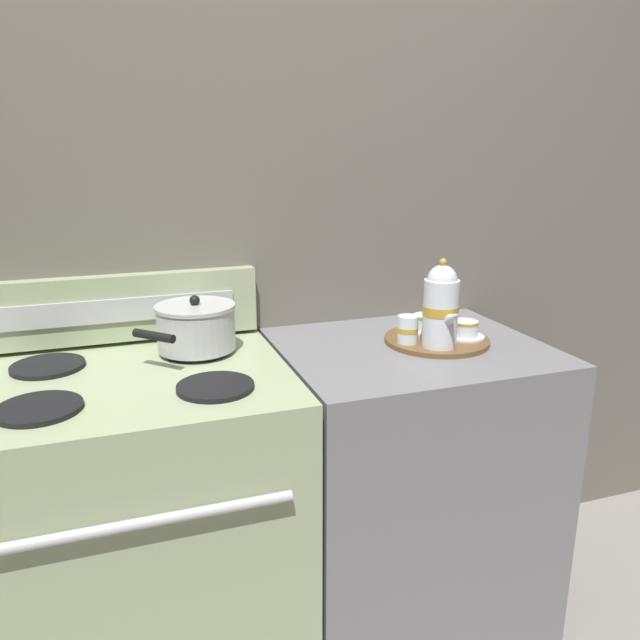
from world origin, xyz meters
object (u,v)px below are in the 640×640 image
Objects in this scene: saucepan at (196,327)px; serving_tray at (437,340)px; teapot at (441,306)px; teacup_right at (425,323)px; stove at (142,536)px; teacup_left at (465,329)px; creamer_jug at (408,329)px.

saucepan reaches higher than serving_tray.
teacup_right is (0.03, 0.14, -0.09)m from teapot.
teapot is at bearing -17.66° from saucepan.
stove is 3.02× the size of serving_tray.
teapot is (0.63, -0.20, 0.05)m from saucepan.
saucepan reaches higher than stove.
stove is 0.99m from teacup_right.
stove is 3.27× the size of saucepan.
saucepan is 0.67m from teapot.
teacup_right is (-0.08, 0.10, 0.00)m from teacup_left.
creamer_jug reaches higher than serving_tray.
stove is 3.71× the size of teapot.
serving_tray reaches higher than stove.
teapot is 0.12m from creamer_jug.
stove is at bearing -143.56° from saucepan.
teacup_left is (0.74, -0.16, -0.04)m from saucepan.
stove is 0.90m from creamer_jug.
serving_tray is 0.09m from teacup_left.
teacup_right is at bearing 5.38° from stove.
stove is 1.01m from teapot.
teapot reaches higher than teacup_left.
stove is at bearing 178.98° from teacup_left.
saucepan is 1.13× the size of teapot.
teapot is at bearing -4.38° from stove.
serving_tray is (0.86, 0.01, 0.45)m from stove.
teacup_left is 0.18m from creamer_jug.
creamer_jug is at bearing -14.36° from saucepan.
stove is at bearing -179.56° from serving_tray.
teacup_left is (0.93, -0.02, 0.48)m from stove.
teacup_right is at bearing 89.03° from serving_tray.
serving_tray is 1.23× the size of teapot.
creamer_jug is at bearing -139.85° from teacup_right.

